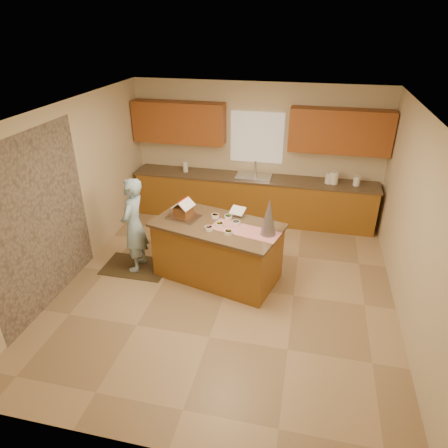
{
  "coord_description": "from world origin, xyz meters",
  "views": [
    {
      "loc": [
        1.07,
        -5.01,
        3.79
      ],
      "look_at": [
        -0.1,
        0.2,
        1.0
      ],
      "focal_mm": 32.17,
      "sensor_mm": 36.0,
      "label": 1
    }
  ],
  "objects_px": {
    "boy": "(134,225)",
    "gingerbread_house": "(183,210)",
    "tinsel_tree": "(269,217)",
    "island_base": "(217,252)"
  },
  "relations": [
    {
      "from": "boy",
      "to": "gingerbread_house",
      "type": "xyz_separation_m",
      "value": [
        0.8,
        0.15,
        0.28
      ]
    },
    {
      "from": "boy",
      "to": "tinsel_tree",
      "type": "bearing_deg",
      "value": 86.54
    },
    {
      "from": "island_base",
      "to": "boy",
      "type": "xyz_separation_m",
      "value": [
        -1.36,
        -0.06,
        0.35
      ]
    },
    {
      "from": "tinsel_tree",
      "to": "boy",
      "type": "xyz_separation_m",
      "value": [
        -2.16,
        0.1,
        -0.43
      ]
    },
    {
      "from": "tinsel_tree",
      "to": "boy",
      "type": "relative_size",
      "value": 0.36
    },
    {
      "from": "tinsel_tree",
      "to": "gingerbread_house",
      "type": "bearing_deg",
      "value": 169.58
    },
    {
      "from": "tinsel_tree",
      "to": "boy",
      "type": "height_order",
      "value": "boy"
    },
    {
      "from": "tinsel_tree",
      "to": "island_base",
      "type": "bearing_deg",
      "value": 168.95
    },
    {
      "from": "island_base",
      "to": "tinsel_tree",
      "type": "distance_m",
      "value": 1.13
    },
    {
      "from": "boy",
      "to": "gingerbread_house",
      "type": "distance_m",
      "value": 0.86
    }
  ]
}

